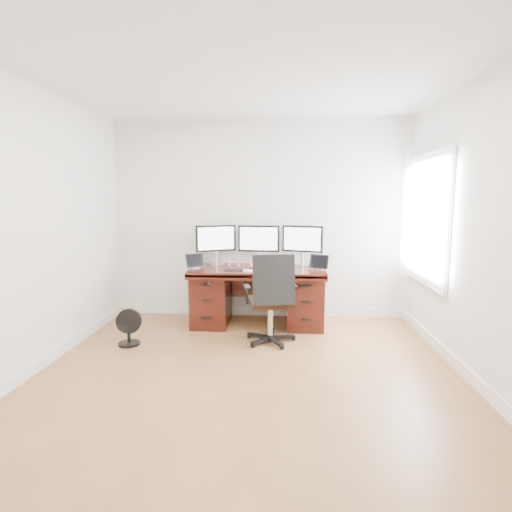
# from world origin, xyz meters

# --- Properties ---
(ground) EXTENTS (4.50, 4.50, 0.00)m
(ground) POSITION_xyz_m (0.00, 0.00, 0.00)
(ground) COLOR brown
(ground) RESTS_ON ground
(back_wall) EXTENTS (4.00, 0.10, 2.70)m
(back_wall) POSITION_xyz_m (0.00, 2.25, 1.35)
(back_wall) COLOR white
(back_wall) RESTS_ON ground
(right_wall) EXTENTS (0.10, 4.50, 2.70)m
(right_wall) POSITION_xyz_m (2.00, 0.11, 1.35)
(right_wall) COLOR white
(right_wall) RESTS_ON ground
(desk) EXTENTS (1.70, 0.80, 0.75)m
(desk) POSITION_xyz_m (0.00, 1.83, 0.40)
(desk) COLOR #39110B
(desk) RESTS_ON ground
(office_chair) EXTENTS (0.65, 0.65, 1.04)m
(office_chair) POSITION_xyz_m (0.19, 1.14, 0.34)
(office_chair) COLOR black
(office_chair) RESTS_ON ground
(floor_fan) EXTENTS (0.28, 0.24, 0.41)m
(floor_fan) POSITION_xyz_m (-1.40, 0.98, 0.20)
(floor_fan) COLOR black
(floor_fan) RESTS_ON ground
(monitor_left) EXTENTS (0.51, 0.28, 0.53)m
(monitor_left) POSITION_xyz_m (-0.58, 2.07, 1.09)
(monitor_left) COLOR silver
(monitor_left) RESTS_ON desk
(monitor_center) EXTENTS (0.55, 0.15, 0.53)m
(monitor_center) POSITION_xyz_m (-0.00, 2.07, 1.09)
(monitor_center) COLOR silver
(monitor_center) RESTS_ON desk
(monitor_right) EXTENTS (0.53, 0.22, 0.53)m
(monitor_right) POSITION_xyz_m (0.58, 2.07, 1.09)
(monitor_right) COLOR silver
(monitor_right) RESTS_ON desk
(tablet_left) EXTENTS (0.23, 0.20, 0.19)m
(tablet_left) POSITION_xyz_m (-0.80, 1.75, 0.84)
(tablet_left) COLOR silver
(tablet_left) RESTS_ON desk
(tablet_right) EXTENTS (0.25, 0.16, 0.19)m
(tablet_right) POSITION_xyz_m (0.78, 1.75, 0.84)
(tablet_right) COLOR silver
(tablet_right) RESTS_ON desk
(keyboard) EXTENTS (0.27, 0.13, 0.01)m
(keyboard) POSITION_xyz_m (-0.03, 1.57, 0.76)
(keyboard) COLOR white
(keyboard) RESTS_ON desk
(trackpad) EXTENTS (0.13, 0.13, 0.01)m
(trackpad) POSITION_xyz_m (0.24, 1.57, 0.76)
(trackpad) COLOR #B9BCC1
(trackpad) RESTS_ON desk
(drawing_tablet) EXTENTS (0.24, 0.16, 0.01)m
(drawing_tablet) POSITION_xyz_m (-0.29, 1.64, 0.76)
(drawing_tablet) COLOR black
(drawing_tablet) RESTS_ON desk
(phone) EXTENTS (0.13, 0.10, 0.01)m
(phone) POSITION_xyz_m (-0.03, 1.77, 0.76)
(phone) COLOR black
(phone) RESTS_ON desk
(figurine_pink) EXTENTS (0.04, 0.04, 0.09)m
(figurine_pink) POSITION_xyz_m (-0.39, 1.95, 0.80)
(figurine_pink) COLOR #D6638E
(figurine_pink) RESTS_ON desk
(figurine_purple) EXTENTS (0.04, 0.04, 0.09)m
(figurine_purple) POSITION_xyz_m (-0.26, 1.95, 0.80)
(figurine_purple) COLOR #9263DA
(figurine_purple) RESTS_ON desk
(figurine_orange) EXTENTS (0.04, 0.04, 0.09)m
(figurine_orange) POSITION_xyz_m (-0.09, 1.95, 0.80)
(figurine_orange) COLOR #F9844C
(figurine_orange) RESTS_ON desk
(figurine_brown) EXTENTS (0.04, 0.04, 0.09)m
(figurine_brown) POSITION_xyz_m (0.14, 1.95, 0.80)
(figurine_brown) COLOR #997445
(figurine_brown) RESTS_ON desk
(figurine_blue) EXTENTS (0.04, 0.04, 0.09)m
(figurine_blue) POSITION_xyz_m (0.24, 1.95, 0.80)
(figurine_blue) COLOR #638DE5
(figurine_blue) RESTS_ON desk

